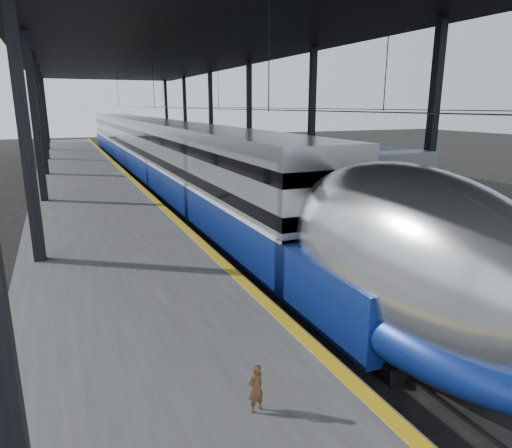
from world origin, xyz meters
TOP-DOWN VIEW (x-y plane):
  - ground at (0.00, 0.00)m, footprint 160.00×160.00m
  - platform at (-3.50, 20.00)m, footprint 6.00×80.00m
  - yellow_strip at (-0.70, 20.00)m, footprint 0.30×80.00m
  - rails at (4.50, 20.00)m, footprint 6.52×80.00m
  - canopy at (1.90, 20.00)m, footprint 18.00×75.00m
  - tgv_train at (2.00, 25.24)m, footprint 3.20×65.20m
  - second_train at (7.00, 30.63)m, footprint 2.85×56.05m
  - child at (-2.53, -4.31)m, footprint 0.34×0.27m

SIDE VIEW (x-z plane):
  - ground at x=0.00m, z-range 0.00..0.00m
  - rails at x=4.50m, z-range 0.00..0.16m
  - platform at x=-3.50m, z-range 0.00..1.00m
  - yellow_strip at x=-0.70m, z-range 1.00..1.01m
  - child at x=-2.53m, z-range 1.00..1.81m
  - second_train at x=7.00m, z-range 0.03..3.96m
  - tgv_train at x=2.00m, z-range -0.15..4.44m
  - canopy at x=1.90m, z-range 4.38..13.85m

